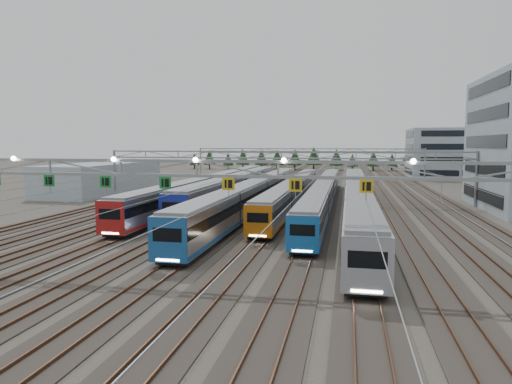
% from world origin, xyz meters
% --- Properties ---
extents(ground, '(400.00, 400.00, 0.00)m').
position_xyz_m(ground, '(0.00, 0.00, 0.00)').
color(ground, '#47423A').
rests_on(ground, ground).
extents(track_bed, '(54.00, 260.00, 5.42)m').
position_xyz_m(track_bed, '(0.00, 100.00, 1.49)').
color(track_bed, '#2D2823').
rests_on(track_bed, ground).
extents(train_a, '(2.87, 66.83, 3.74)m').
position_xyz_m(train_a, '(-11.25, 41.58, 2.12)').
color(train_a, black).
rests_on(train_a, ground).
extents(train_b, '(3.09, 52.73, 4.03)m').
position_xyz_m(train_b, '(-6.75, 38.73, 2.27)').
color(train_b, black).
rests_on(train_b, ground).
extents(train_c, '(2.94, 64.01, 3.83)m').
position_xyz_m(train_c, '(-2.25, 31.96, 2.16)').
color(train_c, black).
rests_on(train_c, ground).
extents(train_d, '(2.67, 56.38, 3.48)m').
position_xyz_m(train_d, '(2.25, 38.10, 1.99)').
color(train_d, black).
rests_on(train_d, ground).
extents(train_e, '(2.65, 64.50, 3.45)m').
position_xyz_m(train_e, '(6.75, 37.11, 1.97)').
color(train_e, black).
rests_on(train_e, ground).
extents(train_f, '(2.93, 68.54, 3.81)m').
position_xyz_m(train_f, '(11.25, 29.98, 2.16)').
color(train_f, black).
rests_on(train_f, ground).
extents(gantry_near, '(56.36, 0.61, 8.08)m').
position_xyz_m(gantry_near, '(-0.05, -0.12, 7.09)').
color(gantry_near, gray).
rests_on(gantry_near, ground).
extents(gantry_mid, '(56.36, 0.36, 8.00)m').
position_xyz_m(gantry_mid, '(0.00, 40.00, 6.39)').
color(gantry_mid, gray).
rests_on(gantry_mid, ground).
extents(gantry_far, '(56.36, 0.36, 8.00)m').
position_xyz_m(gantry_far, '(0.00, 85.00, 6.39)').
color(gantry_far, gray).
rests_on(gantry_far, ground).
extents(depot_bldg_north, '(22.00, 18.00, 13.05)m').
position_xyz_m(depot_bldg_north, '(37.08, 99.57, 6.52)').
color(depot_bldg_north, '#94A9B1').
rests_on(depot_bldg_north, ground).
extents(west_shed, '(10.00, 30.00, 5.40)m').
position_xyz_m(west_shed, '(-35.16, 48.57, 2.70)').
color(west_shed, '#94A9B1').
rests_on(west_shed, ground).
extents(treeline, '(93.80, 5.60, 7.02)m').
position_xyz_m(treeline, '(-0.90, 128.38, 4.23)').
color(treeline, '#332114').
rests_on(treeline, ground).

